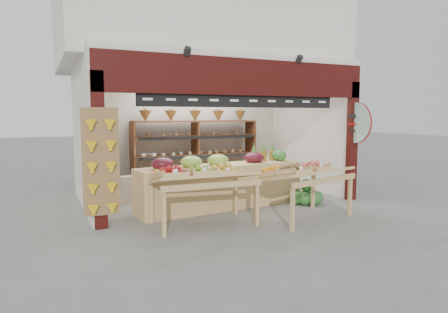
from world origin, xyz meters
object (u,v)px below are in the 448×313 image
at_px(display_table_left, 196,176).
at_px(back_shelving, 195,141).
at_px(refrigerator, 97,158).
at_px(display_table_right, 301,172).
at_px(mid_counter, 221,184).
at_px(watermelon_pile, 306,196).
at_px(cardboard_stack, 135,192).

bearing_deg(display_table_left, back_shelving, 69.24).
height_order(refrigerator, display_table_right, refrigerator).
height_order(mid_counter, watermelon_pile, mid_counter).
relative_size(mid_counter, display_table_left, 2.04).
xyz_separation_m(display_table_left, watermelon_pile, (2.76, 0.55, -0.69)).
relative_size(back_shelving, refrigerator, 1.83).
bearing_deg(mid_counter, refrigerator, 131.83).
xyz_separation_m(display_table_right, watermelon_pile, (0.84, 0.95, -0.69)).
bearing_deg(display_table_right, refrigerator, 129.51).
relative_size(display_table_left, display_table_right, 0.92).
xyz_separation_m(mid_counter, watermelon_pile, (1.82, -0.44, -0.31)).
bearing_deg(cardboard_stack, refrigerator, 123.18).
height_order(back_shelving, mid_counter, back_shelving).
height_order(display_table_left, display_table_right, display_table_left).
height_order(back_shelving, display_table_left, back_shelving).
xyz_separation_m(refrigerator, display_table_right, (3.12, -3.78, -0.04)).
distance_m(display_table_left, display_table_right, 1.96).
bearing_deg(back_shelving, display_table_right, -80.42).
relative_size(refrigerator, display_table_right, 0.93).
relative_size(cardboard_stack, display_table_right, 0.50).
xyz_separation_m(refrigerator, watermelon_pile, (3.96, -2.83, -0.73)).
xyz_separation_m(back_shelving, cardboard_stack, (-1.83, -0.99, -1.02)).
distance_m(back_shelving, mid_counter, 2.52).
bearing_deg(watermelon_pile, refrigerator, 144.45).
bearing_deg(cardboard_stack, mid_counter, -43.13).
bearing_deg(mid_counter, back_shelving, 81.88).
bearing_deg(display_table_left, watermelon_pile, 11.21).
relative_size(mid_counter, watermelon_pile, 5.28).
bearing_deg(display_table_right, display_table_left, 168.06).
xyz_separation_m(mid_counter, display_table_left, (-0.94, -0.98, 0.38)).
bearing_deg(back_shelving, mid_counter, -98.12).
relative_size(back_shelving, watermelon_pile, 4.81).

